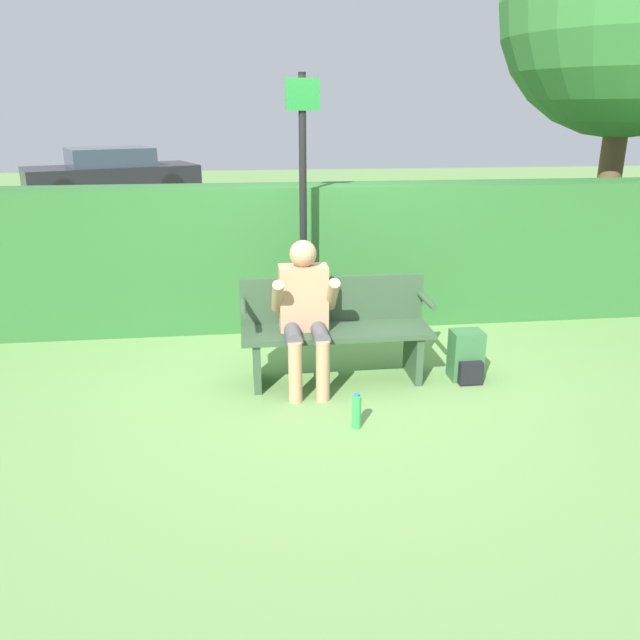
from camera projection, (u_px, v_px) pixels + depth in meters
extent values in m
plane|color=#668E4C|center=(336.00, 380.00, 5.36)|extent=(40.00, 40.00, 0.00)
cube|color=#2D662D|center=(315.00, 256.00, 6.60)|extent=(12.00, 0.55, 1.48)
cube|color=#334C33|center=(336.00, 331.00, 5.22)|extent=(1.59, 0.48, 0.05)
cube|color=#334C33|center=(333.00, 299.00, 5.36)|extent=(1.59, 0.04, 0.40)
cube|color=#334C33|center=(257.00, 361.00, 5.21)|extent=(0.06, 0.43, 0.42)
cube|color=#334C33|center=(413.00, 354.00, 5.37)|extent=(0.06, 0.43, 0.42)
cylinder|color=#334C33|center=(243.00, 307.00, 5.05)|extent=(0.05, 0.43, 0.05)
cylinder|color=#334C33|center=(427.00, 300.00, 5.23)|extent=(0.05, 0.43, 0.05)
cube|color=tan|center=(303.00, 298.00, 5.14)|extent=(0.40, 0.22, 0.54)
sphere|color=tan|center=(303.00, 254.00, 5.02)|extent=(0.22, 0.22, 0.22)
cylinder|color=#4C4C51|center=(293.00, 334.00, 5.01)|extent=(0.13, 0.41, 0.13)
cylinder|color=#4C4C51|center=(320.00, 332.00, 5.03)|extent=(0.13, 0.41, 0.13)
cylinder|color=tan|center=(295.00, 372.00, 4.89)|extent=(0.11, 0.11, 0.50)
cylinder|color=tan|center=(323.00, 371.00, 4.92)|extent=(0.11, 0.11, 0.50)
cylinder|color=tan|center=(277.00, 296.00, 4.97)|extent=(0.09, 0.33, 0.33)
cylinder|color=tan|center=(332.00, 295.00, 5.02)|extent=(0.09, 0.33, 0.33)
cube|color=#336638|center=(466.00, 355.00, 5.34)|extent=(0.26, 0.21, 0.43)
cube|color=black|center=(471.00, 373.00, 5.24)|extent=(0.20, 0.07, 0.19)
cylinder|color=green|center=(357.00, 412.00, 4.52)|extent=(0.07, 0.07, 0.25)
cylinder|color=#2D66B2|center=(357.00, 395.00, 4.48)|extent=(0.04, 0.04, 0.02)
cylinder|color=black|center=(303.00, 215.00, 5.90)|extent=(0.07, 0.07, 2.52)
cube|color=#196626|center=(303.00, 94.00, 5.52)|extent=(0.31, 0.02, 0.27)
cube|color=black|center=(112.00, 177.00, 16.78)|extent=(4.78, 3.40, 0.61)
cube|color=#333D4C|center=(110.00, 157.00, 16.61)|extent=(2.58, 2.34, 0.47)
cylinder|color=black|center=(154.00, 179.00, 18.22)|extent=(0.61, 0.39, 0.59)
cylinder|color=black|center=(172.00, 185.00, 16.72)|extent=(0.61, 0.39, 0.59)
cylinder|color=black|center=(55.00, 184.00, 16.97)|extent=(0.61, 0.39, 0.59)
cylinder|color=black|center=(64.00, 191.00, 15.47)|extent=(0.61, 0.39, 0.59)
cylinder|color=brown|center=(608.00, 187.00, 8.17)|extent=(0.30, 0.30, 2.49)
sphere|color=#387A38|center=(635.00, 1.00, 7.47)|extent=(3.18, 3.18, 3.18)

